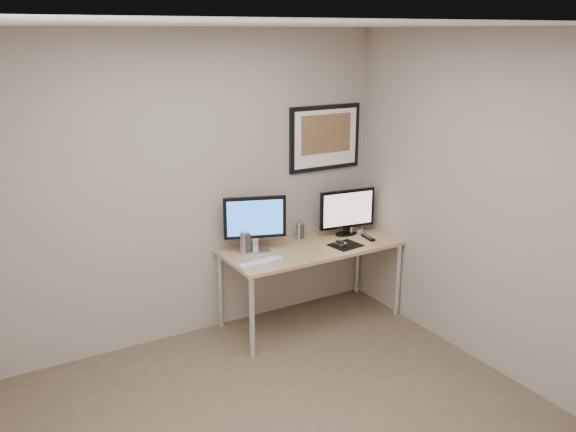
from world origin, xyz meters
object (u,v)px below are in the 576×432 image
(framed_art, at_px, (325,138))
(speaker_left, at_px, (245,243))
(desk, at_px, (311,253))
(fan_unit, at_px, (353,219))
(keyboard, at_px, (261,262))
(speaker_right, at_px, (299,231))
(monitor_large, at_px, (255,221))
(monitor_tv, at_px, (347,211))

(framed_art, distance_m, speaker_left, 1.25)
(framed_art, relative_size, speaker_left, 3.76)
(desk, height_order, framed_art, framed_art)
(framed_art, xyz_separation_m, fan_unit, (0.21, -0.19, -0.77))
(desk, bearing_deg, framed_art, 43.46)
(speaker_left, bearing_deg, keyboard, -106.87)
(speaker_right, relative_size, fan_unit, 0.69)
(monitor_large, xyz_separation_m, speaker_left, (-0.10, -0.00, -0.17))
(speaker_left, height_order, keyboard, speaker_left)
(monitor_large, bearing_deg, framed_art, 33.29)
(framed_art, height_order, monitor_large, framed_art)
(speaker_left, xyz_separation_m, fan_unit, (1.16, 0.02, 0.02))
(desk, relative_size, fan_unit, 6.77)
(framed_art, relative_size, fan_unit, 3.17)
(speaker_right, xyz_separation_m, fan_unit, (0.56, -0.06, 0.04))
(framed_art, distance_m, fan_unit, 0.82)
(desk, distance_m, speaker_right, 0.25)
(monitor_tv, height_order, keyboard, monitor_tv)
(framed_art, bearing_deg, keyboard, -153.13)
(desk, distance_m, framed_art, 1.07)
(monitor_tv, height_order, speaker_left, monitor_tv)
(speaker_right, bearing_deg, monitor_large, 171.37)
(fan_unit, bearing_deg, desk, -172.21)
(desk, xyz_separation_m, monitor_large, (-0.50, 0.13, 0.34))
(desk, distance_m, fan_unit, 0.61)
(monitor_large, height_order, monitor_tv, monitor_large)
(framed_art, relative_size, monitor_tv, 1.36)
(speaker_right, bearing_deg, framed_art, 2.01)
(monitor_tv, relative_size, speaker_right, 3.38)
(monitor_tv, bearing_deg, keyboard, -159.53)
(keyboard, bearing_deg, desk, 8.62)
(framed_art, distance_m, monitor_tv, 0.71)
(speaker_left, bearing_deg, monitor_large, -18.41)
(desk, relative_size, monitor_large, 3.09)
(desk, distance_m, monitor_large, 0.61)
(desk, bearing_deg, keyboard, -166.35)
(monitor_large, relative_size, keyboard, 1.26)
(framed_art, bearing_deg, speaker_right, -160.26)
(desk, relative_size, speaker_right, 9.82)
(monitor_tv, bearing_deg, speaker_left, -173.91)
(monitor_tv, xyz_separation_m, keyboard, (-1.04, -0.24, -0.22))
(desk, xyz_separation_m, keyboard, (-0.58, -0.14, 0.07))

